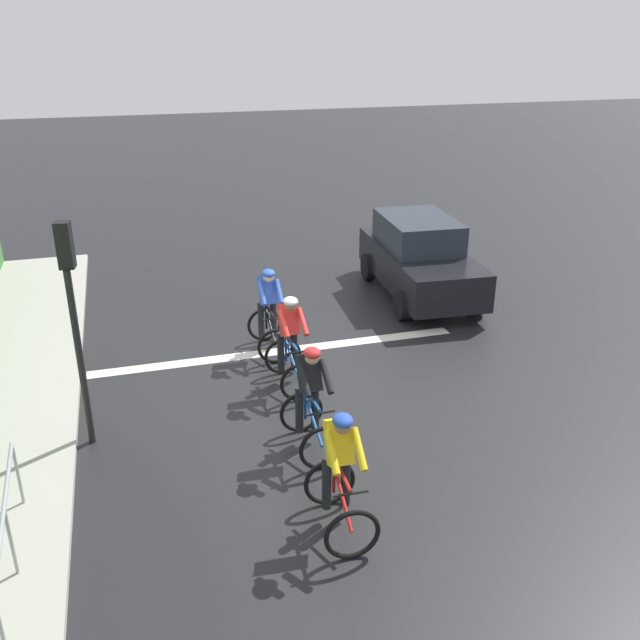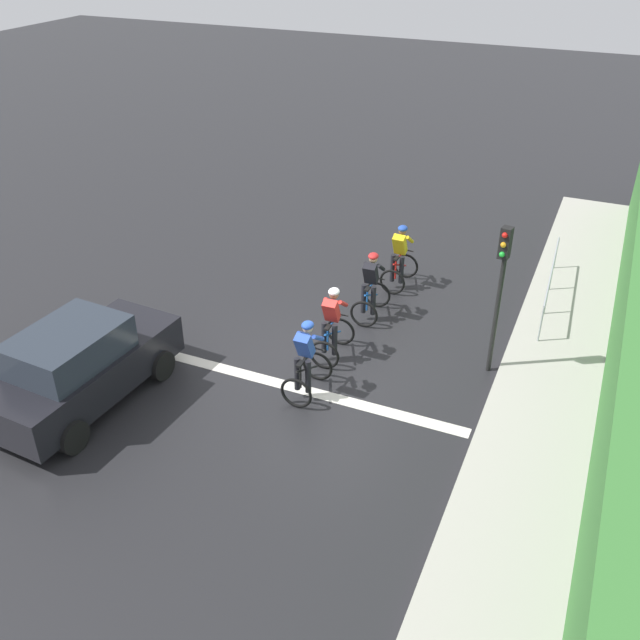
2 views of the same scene
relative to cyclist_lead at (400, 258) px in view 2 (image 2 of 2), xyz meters
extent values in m
plane|color=black|center=(-0.41, -4.01, -0.80)|extent=(80.00, 80.00, 0.00)
cube|color=#ADA89E|center=(4.57, -2.01, -0.74)|extent=(2.80, 20.00, 0.12)
cube|color=gray|center=(5.47, -2.01, -0.47)|extent=(0.44, 20.00, 0.66)
cube|color=silver|center=(-0.41, -5.08, -0.79)|extent=(7.00, 0.30, 0.01)
torus|color=black|center=(0.02, 0.55, -0.46)|extent=(0.68, 0.09, 0.68)
torus|color=black|center=(-0.02, -0.47, -0.46)|extent=(0.68, 0.09, 0.68)
cylinder|color=red|center=(0.00, 0.04, -0.21)|extent=(0.08, 0.99, 0.51)
cylinder|color=red|center=(-0.01, -0.27, -0.18)|extent=(0.04, 0.04, 0.55)
cylinder|color=red|center=(0.00, 0.09, 0.07)|extent=(0.07, 0.72, 0.04)
cube|color=black|center=(-0.01, -0.27, 0.11)|extent=(0.11, 0.22, 0.04)
cylinder|color=black|center=(0.02, 0.45, 0.04)|extent=(0.42, 0.05, 0.03)
cube|color=yellow|center=(0.00, -0.06, 0.41)|extent=(0.32, 0.42, 0.57)
sphere|color=#9E7051|center=(0.00, 0.09, 0.72)|extent=(0.20, 0.20, 0.20)
ellipsoid|color=#264CB2|center=(0.00, 0.09, 0.79)|extent=(0.25, 0.29, 0.14)
cylinder|color=black|center=(-0.13, -0.16, -0.23)|extent=(0.12, 0.12, 0.74)
cylinder|color=black|center=(0.11, -0.17, -0.23)|extent=(0.12, 0.12, 0.74)
cylinder|color=yellow|center=(-0.15, 0.23, 0.47)|extent=(0.11, 0.48, 0.37)
cylinder|color=yellow|center=(0.17, 0.22, 0.47)|extent=(0.11, 0.48, 0.37)
torus|color=black|center=(-0.15, -1.24, -0.46)|extent=(0.68, 0.08, 0.68)
torus|color=black|center=(-0.12, -2.26, -0.46)|extent=(0.68, 0.08, 0.68)
cylinder|color=#1E59B2|center=(-0.13, -1.75, -0.21)|extent=(0.08, 0.99, 0.51)
cylinder|color=#1E59B2|center=(-0.12, -2.05, -0.18)|extent=(0.04, 0.04, 0.55)
cylinder|color=#1E59B2|center=(-0.13, -1.69, 0.07)|extent=(0.07, 0.72, 0.04)
cube|color=black|center=(-0.12, -2.05, 0.11)|extent=(0.11, 0.22, 0.04)
cylinder|color=black|center=(-0.15, -1.34, 0.04)|extent=(0.42, 0.05, 0.03)
cube|color=black|center=(-0.13, -1.85, 0.41)|extent=(0.31, 0.42, 0.57)
sphere|color=tan|center=(-0.13, -1.69, 0.72)|extent=(0.20, 0.20, 0.20)
ellipsoid|color=red|center=(-0.13, -1.69, 0.79)|extent=(0.25, 0.29, 0.14)
cylinder|color=black|center=(-0.25, -1.95, -0.23)|extent=(0.12, 0.12, 0.74)
cylinder|color=black|center=(-0.01, -1.95, -0.23)|extent=(0.12, 0.12, 0.74)
cylinder|color=black|center=(-0.30, -1.57, 0.47)|extent=(0.11, 0.48, 0.37)
cylinder|color=black|center=(0.02, -1.56, 0.47)|extent=(0.11, 0.48, 0.37)
torus|color=black|center=(-0.33, -3.17, -0.46)|extent=(0.68, 0.09, 0.68)
torus|color=black|center=(-0.29, -4.19, -0.46)|extent=(0.68, 0.09, 0.68)
cylinder|color=#1E59B2|center=(-0.31, -3.68, -0.21)|extent=(0.09, 0.99, 0.51)
cylinder|color=#1E59B2|center=(-0.30, -3.99, -0.18)|extent=(0.04, 0.04, 0.55)
cylinder|color=#1E59B2|center=(-0.31, -3.63, 0.07)|extent=(0.07, 0.72, 0.04)
cube|color=black|center=(-0.30, -3.99, 0.11)|extent=(0.11, 0.22, 0.04)
cylinder|color=black|center=(-0.33, -3.27, 0.04)|extent=(0.42, 0.05, 0.03)
cube|color=red|center=(-0.31, -3.78, 0.41)|extent=(0.32, 0.42, 0.57)
sphere|color=#9E7051|center=(-0.31, -3.63, 0.72)|extent=(0.20, 0.20, 0.20)
ellipsoid|color=silver|center=(-0.31, -3.63, 0.79)|extent=(0.25, 0.29, 0.14)
cylinder|color=black|center=(-0.42, -3.89, -0.23)|extent=(0.12, 0.12, 0.74)
cylinder|color=black|center=(-0.18, -3.88, -0.23)|extent=(0.12, 0.12, 0.74)
cylinder|color=red|center=(-0.48, -3.50, 0.47)|extent=(0.11, 0.48, 0.37)
cylinder|color=red|center=(-0.16, -3.49, 0.47)|extent=(0.11, 0.48, 0.37)
torus|color=black|center=(-0.26, -4.62, -0.46)|extent=(0.68, 0.06, 0.68)
torus|color=black|center=(-0.27, -5.64, -0.46)|extent=(0.68, 0.06, 0.68)
cylinder|color=black|center=(-0.26, -5.13, -0.21)|extent=(0.05, 0.99, 0.51)
cylinder|color=black|center=(-0.26, -5.44, -0.18)|extent=(0.04, 0.04, 0.55)
cylinder|color=black|center=(-0.26, -5.08, 0.07)|extent=(0.05, 0.71, 0.04)
cube|color=black|center=(-0.26, -5.44, 0.11)|extent=(0.10, 0.22, 0.04)
cylinder|color=black|center=(-0.26, -4.72, 0.04)|extent=(0.42, 0.03, 0.03)
cube|color=#2D51B7|center=(-0.26, -5.23, 0.41)|extent=(0.30, 0.41, 0.57)
sphere|color=beige|center=(-0.26, -5.08, 0.72)|extent=(0.20, 0.20, 0.20)
ellipsoid|color=#264CB2|center=(-0.26, -5.08, 0.79)|extent=(0.24, 0.28, 0.14)
cylinder|color=black|center=(-0.38, -5.33, -0.23)|extent=(0.12, 0.12, 0.74)
cylinder|color=black|center=(-0.14, -5.34, -0.23)|extent=(0.12, 0.12, 0.74)
cylinder|color=#2D51B7|center=(-0.42, -4.95, 0.47)|extent=(0.09, 0.48, 0.37)
cylinder|color=#2D51B7|center=(-0.10, -4.95, 0.47)|extent=(0.09, 0.48, 0.37)
cube|color=black|center=(-4.17, -7.09, -0.10)|extent=(1.96, 4.20, 0.80)
cube|color=#262D38|center=(-4.19, -7.34, 0.63)|extent=(1.63, 2.22, 0.66)
cylinder|color=black|center=(-4.92, -5.77, -0.48)|extent=(0.26, 0.65, 0.64)
cylinder|color=black|center=(-3.26, -5.88, -0.48)|extent=(0.26, 0.65, 0.64)
cylinder|color=black|center=(-5.08, -8.31, -0.48)|extent=(0.26, 0.65, 0.64)
cylinder|color=black|center=(-3.42, -8.41, -0.48)|extent=(0.26, 0.65, 0.64)
cube|color=#EAEACC|center=(-4.55, -5.06, 0.00)|extent=(0.28, 0.10, 0.16)
cube|color=#EAEACC|center=(-3.54, -5.12, 0.00)|extent=(0.28, 0.10, 0.16)
cylinder|color=black|center=(2.95, -2.85, 0.55)|extent=(0.10, 0.10, 2.70)
cube|color=black|center=(2.94, -2.95, 2.22)|extent=(0.23, 0.23, 0.64)
sphere|color=red|center=(2.92, -3.05, 2.42)|extent=(0.11, 0.11, 0.11)
sphere|color=orange|center=(2.92, -3.05, 2.22)|extent=(0.11, 0.11, 0.11)
sphere|color=green|center=(2.92, -3.05, 2.02)|extent=(0.11, 0.11, 0.11)
cylinder|color=#999EA3|center=(3.67, 0.50, 0.20)|extent=(0.23, 3.88, 0.05)
cylinder|color=#999EA3|center=(3.76, -1.44, -0.30)|extent=(0.04, 0.04, 1.00)
cylinder|color=#999EA3|center=(3.70, -0.15, -0.30)|extent=(0.04, 0.04, 1.00)
cylinder|color=#999EA3|center=(3.64, 1.15, -0.30)|extent=(0.04, 0.04, 1.00)
cylinder|color=#999EA3|center=(3.58, 2.44, -0.30)|extent=(0.04, 0.04, 1.00)
camera|label=1|loc=(2.14, 6.49, 4.93)|focal=38.77mm
camera|label=2|loc=(4.58, -15.58, 7.88)|focal=39.42mm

